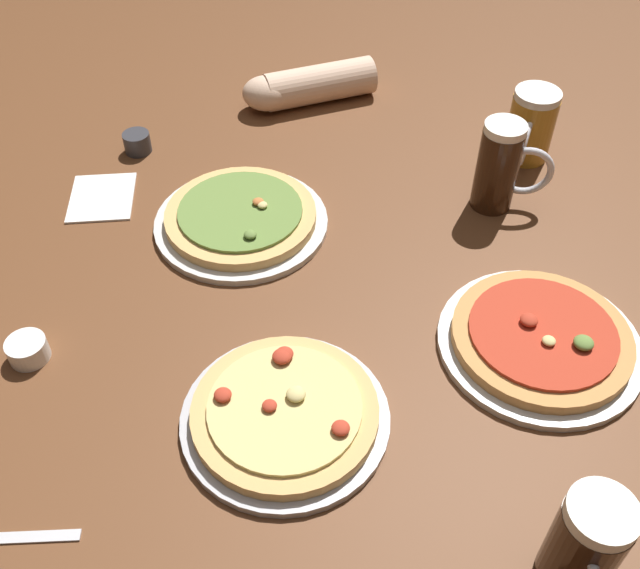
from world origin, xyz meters
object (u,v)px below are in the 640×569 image
napkin_folded (102,197)px  beer_mug_dark (501,167)px  beer_mug_amber (530,126)px  ramekin_sauce (28,350)px  pizza_plate_near (541,339)px  pizza_plate_far (241,218)px  ramekin_butter (137,142)px  pizza_plate_side (285,414)px  diner_arm (305,86)px  beer_mug_pale (585,548)px

napkin_folded → beer_mug_dark: bearing=-2.1°
beer_mug_amber → ramekin_sauce: size_ratio=2.38×
pizza_plate_near → napkin_folded: (-0.71, 0.36, -0.01)m
pizza_plate_far → beer_mug_amber: beer_mug_amber is taller
beer_mug_amber → ramekin_butter: (-0.74, 0.03, -0.05)m
pizza_plate_side → diner_arm: size_ratio=1.00×
pizza_plate_far → napkin_folded: size_ratio=2.23×
pizza_plate_side → beer_mug_dark: (0.36, 0.45, 0.06)m
pizza_plate_side → ramekin_butter: 0.69m
pizza_plate_side → napkin_folded: (-0.34, 0.48, -0.01)m
pizza_plate_far → beer_mug_amber: 0.56m
pizza_plate_side → ramekin_butter: bearing=115.3°
beer_mug_amber → pizza_plate_side: bearing=-126.8°
beer_mug_amber → napkin_folded: beer_mug_amber is taller
pizza_plate_side → napkin_folded: 0.59m
pizza_plate_far → beer_mug_dark: size_ratio=1.81×
pizza_plate_near → ramekin_sauce: pizza_plate_near is taller
beer_mug_dark → beer_mug_amber: beer_mug_dark is taller
ramekin_butter → napkin_folded: ramekin_butter is taller
pizza_plate_side → ramekin_sauce: 0.39m
beer_mug_pale → diner_arm: (-0.30, 1.01, -0.03)m
pizza_plate_far → napkin_folded: bearing=163.0°
ramekin_sauce → diner_arm: diner_arm is taller
ramekin_sauce → napkin_folded: 0.37m
pizza_plate_near → beer_mug_amber: beer_mug_amber is taller
beer_mug_pale → napkin_folded: bearing=133.7°
pizza_plate_near → ramekin_sauce: size_ratio=5.13×
ramekin_sauce → napkin_folded: ramekin_sauce is taller
pizza_plate_near → pizza_plate_side: 0.39m
beer_mug_dark → beer_mug_pale: bearing=-93.0°
beer_mug_pale → pizza_plate_near: bearing=82.9°
pizza_plate_side → beer_mug_amber: size_ratio=2.03×
pizza_plate_near → pizza_plate_side: size_ratio=1.06×
beer_mug_dark → beer_mug_pale: size_ratio=1.11×
pizza_plate_near → ramekin_butter: 0.83m
beer_mug_pale → ramekin_sauce: bearing=154.7°
beer_mug_amber → beer_mug_pale: size_ratio=0.93×
pizza_plate_far → beer_mug_pale: beer_mug_pale is taller
pizza_plate_side → beer_mug_amber: 0.74m
beer_mug_pale → ramekin_butter: 1.04m
pizza_plate_near → pizza_plate_side: same height
pizza_plate_far → pizza_plate_side: bearing=-78.3°
pizza_plate_near → diner_arm: (-0.34, 0.67, 0.02)m
beer_mug_pale → napkin_folded: (-0.66, 0.69, -0.07)m
pizza_plate_side → beer_mug_pale: beer_mug_pale is taller
ramekin_sauce → beer_mug_dark: bearing=24.9°
pizza_plate_side → beer_mug_dark: 0.58m
beer_mug_amber → beer_mug_dark: bearing=-120.7°
pizza_plate_far → diner_arm: bearing=74.6°
pizza_plate_near → beer_mug_amber: size_ratio=2.15×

